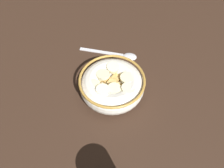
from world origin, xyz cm
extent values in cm
cube|color=#332116|center=(0.00, 0.00, -1.00)|extent=(134.81, 134.81, 2.00)
cylinder|color=silver|center=(0.00, 0.00, 0.30)|extent=(8.28, 8.28, 0.60)
torus|color=silver|center=(0.00, 0.00, 2.51)|extent=(15.05, 15.05, 5.02)
torus|color=#B28438|center=(0.00, 0.00, 4.72)|extent=(15.20, 15.20, 0.60)
cylinder|color=white|center=(0.00, 0.00, 2.83)|extent=(12.03, 12.03, 0.40)
cube|color=tan|center=(0.40, 2.18, 3.47)|extent=(2.57, 2.61, 1.06)
cube|color=tan|center=(-0.41, -2.12, 3.58)|extent=(2.01, 2.09, 1.06)
cube|color=tan|center=(-1.77, 0.35, 3.46)|extent=(2.09, 2.07, 0.91)
cube|color=#B78947|center=(-4.42, 0.46, 3.37)|extent=(2.68, 2.68, 0.95)
cube|color=#AD7F42|center=(2.78, -0.50, 3.57)|extent=(2.70, 2.71, 1.02)
cube|color=#B78947|center=(3.23, 2.15, 3.58)|extent=(2.73, 2.74, 1.08)
cube|color=tan|center=(-0.03, 0.27, 3.48)|extent=(2.16, 2.10, 1.04)
cube|color=tan|center=(2.99, -2.96, 3.53)|extent=(2.52, 2.52, 0.87)
cube|color=tan|center=(-3.29, -2.08, 3.58)|extent=(2.66, 2.66, 0.88)
cube|color=#B78947|center=(-2.57, -3.93, 3.39)|extent=(2.63, 2.58, 1.12)
cube|color=tan|center=(1.78, 4.65, 3.50)|extent=(2.57, 2.60, 1.02)
cube|color=#AD7F42|center=(-2.22, 3.29, 3.47)|extent=(2.41, 2.37, 1.00)
cube|color=#B78947|center=(4.50, -0.08, 3.40)|extent=(2.56, 2.57, 0.92)
cube|color=tan|center=(0.82, -3.43, 3.47)|extent=(2.60, 2.60, 0.88)
cube|color=#AD7F42|center=(-0.71, 4.64, 3.58)|extent=(2.48, 2.48, 0.86)
cube|color=tan|center=(-0.75, -4.45, 3.49)|extent=(2.29, 2.31, 0.89)
cylinder|color=beige|center=(-2.36, 2.48, 4.55)|extent=(3.34, 3.34, 0.81)
cylinder|color=beige|center=(-3.19, -1.87, 4.62)|extent=(4.36, 4.39, 1.35)
cylinder|color=#F4EABC|center=(0.15, 4.30, 4.61)|extent=(4.29, 4.25, 1.17)
cylinder|color=#F4EABC|center=(-0.07, -2.52, 4.73)|extent=(3.64, 3.65, 1.32)
cylinder|color=#F4EABC|center=(3.57, 0.01, 4.81)|extent=(4.35, 4.39, 1.27)
cylinder|color=beige|center=(1.59, 1.71, 4.30)|extent=(3.52, 3.51, 1.30)
cylinder|color=beige|center=(3.62, -2.47, 4.54)|extent=(4.20, 4.16, 1.14)
ellipsoid|color=silver|center=(-12.26, -2.34, 0.40)|extent=(3.97, 4.48, 0.80)
cube|color=silver|center=(-9.26, -9.83, 0.18)|extent=(5.55, 11.90, 0.36)
camera|label=1|loc=(23.96, 16.20, 42.73)|focal=34.06mm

